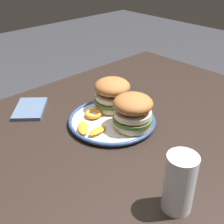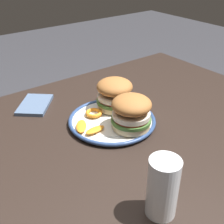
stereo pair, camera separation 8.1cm
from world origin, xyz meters
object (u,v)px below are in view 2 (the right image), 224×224
at_px(dinner_plate, 112,120).
at_px(sandwich_half_left, 115,93).
at_px(drinking_glass, 162,191).
at_px(dining_table, 128,154).
at_px(sandwich_half_right, 131,112).

distance_m(dinner_plate, sandwich_half_left, 0.09).
xyz_separation_m(sandwich_half_left, drinking_glass, (0.18, 0.39, -0.01)).
bearing_deg(drinking_glass, dining_table, -118.46).
relative_size(dinner_plate, drinking_glass, 2.00).
bearing_deg(dinner_plate, drinking_glass, 68.99).
height_order(dinner_plate, sandwich_half_right, sandwich_half_right).
bearing_deg(dining_table, dinner_plate, -59.82).
relative_size(dinner_plate, sandwich_half_left, 1.91).
distance_m(sandwich_half_left, sandwich_half_right, 0.13).
bearing_deg(sandwich_half_right, dinner_plate, -77.01).
bearing_deg(sandwich_half_left, dining_table, 77.31).
relative_size(sandwich_half_left, sandwich_half_right, 1.09).
height_order(sandwich_half_left, sandwich_half_right, same).
bearing_deg(sandwich_half_left, drinking_glass, 65.25).
bearing_deg(drinking_glass, dinner_plate, -111.01).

